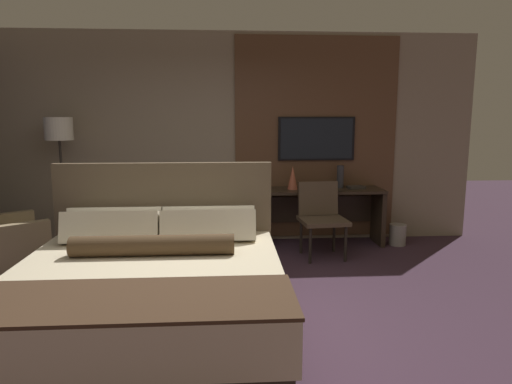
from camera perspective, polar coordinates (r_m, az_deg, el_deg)
ground_plane at (r=3.99m, az=-6.57°, el=-15.88°), size 16.00×16.00×0.00m
wall_back_tv_panel at (r=6.21m, az=-3.98°, el=6.65°), size 7.20×0.09×2.80m
bed at (r=3.80m, az=-12.97°, el=-11.65°), size 2.09×2.11×1.26m
desk at (r=6.16m, az=7.76°, el=-1.82°), size 1.69×0.51×0.75m
tv at (r=6.25m, az=7.56°, el=6.63°), size 1.04×0.04×0.58m
desk_chair at (r=5.65m, az=8.10°, el=-2.52°), size 0.59×0.58×0.90m
armchair_by_window at (r=5.87m, az=-28.81°, el=-5.82°), size 1.03×1.04×0.80m
floor_lamp at (r=6.18m, az=-23.36°, el=6.04°), size 0.34×0.34×1.69m
vase_tall at (r=6.21m, az=10.49°, el=1.90°), size 0.09×0.09×0.30m
vase_short at (r=6.01m, az=4.61°, el=1.80°), size 0.14×0.14×0.31m
book at (r=6.23m, az=12.38°, el=0.59°), size 0.24×0.18×0.03m
waste_bin at (r=6.40m, az=17.27°, el=-5.11°), size 0.22×0.22×0.28m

